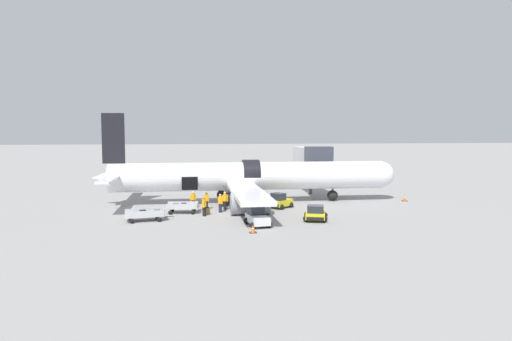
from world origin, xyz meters
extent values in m
plane|color=gray|center=(0.00, 0.00, 0.00)|extent=(500.00, 500.00, 0.00)
cylinder|color=#4C4C51|center=(10.94, 11.98, 1.75)|extent=(0.60, 0.60, 3.50)
cube|color=silver|center=(10.94, 11.98, 4.70)|extent=(2.41, 8.98, 2.41)
cube|color=#333842|center=(10.94, 8.09, 4.70)|extent=(3.14, 1.60, 2.90)
cylinder|color=white|center=(2.52, 5.93, 2.97)|extent=(30.60, 3.11, 3.11)
sphere|color=white|center=(17.82, 5.93, 2.97)|extent=(2.96, 2.96, 2.96)
cone|color=white|center=(-12.78, 5.93, 2.97)|extent=(3.58, 2.87, 2.87)
cylinder|color=black|center=(2.52, 5.90, 3.25)|extent=(1.84, 3.12, 3.12)
cube|color=black|center=(-12.19, 5.93, 7.20)|extent=(2.34, 0.28, 5.34)
cube|color=white|center=(-12.03, 1.97, 3.29)|extent=(1.25, 7.91, 0.20)
cube|color=white|center=(-12.03, 9.89, 3.29)|extent=(1.25, 7.91, 0.20)
cube|color=white|center=(1.30, -1.60, 2.12)|extent=(2.97, 14.13, 0.40)
cube|color=white|center=(1.30, 13.46, 2.12)|extent=(2.97, 14.13, 0.40)
cylinder|color=gray|center=(1.50, -1.56, 1.06)|extent=(3.73, 2.06, 2.06)
cylinder|color=gray|center=(1.50, 13.42, 1.06)|extent=(3.73, 2.06, 2.06)
cube|color=black|center=(-4.21, 4.39, 2.43)|extent=(1.70, 0.12, 1.40)
cylinder|color=#56565B|center=(12.01, 5.93, 1.40)|extent=(0.22, 0.22, 1.59)
sphere|color=black|center=(12.01, 5.93, 0.61)|extent=(1.22, 1.22, 1.22)
cylinder|color=#56565B|center=(-0.54, 3.67, 1.40)|extent=(0.22, 0.22, 1.59)
sphere|color=black|center=(-0.54, 3.67, 0.61)|extent=(1.22, 1.22, 1.22)
cylinder|color=#56565B|center=(-0.54, 8.19, 1.40)|extent=(0.22, 0.22, 1.59)
sphere|color=black|center=(-0.54, 8.19, 0.61)|extent=(1.22, 1.22, 1.22)
cube|color=silver|center=(1.47, -6.74, 0.57)|extent=(1.82, 3.16, 0.67)
cube|color=#232833|center=(1.39, -6.22, 1.28)|extent=(1.38, 1.50, 0.74)
cube|color=black|center=(1.25, -5.21, 0.44)|extent=(1.27, 0.30, 0.34)
sphere|color=black|center=(1.98, -5.64, 0.28)|extent=(0.56, 0.56, 0.56)
sphere|color=black|center=(0.66, -5.83, 0.28)|extent=(0.56, 0.56, 0.56)
sphere|color=black|center=(2.27, -7.65, 0.28)|extent=(0.56, 0.56, 0.56)
sphere|color=black|center=(0.95, -7.84, 0.28)|extent=(0.56, 0.56, 0.56)
cube|color=yellow|center=(5.15, 1.89, 0.56)|extent=(2.82, 2.76, 0.64)
cube|color=#232833|center=(4.83, 1.60, 1.24)|extent=(1.67, 1.68, 0.72)
cube|color=black|center=(4.20, 1.02, 0.43)|extent=(0.98, 1.06, 0.32)
sphere|color=black|center=(4.06, 1.84, 0.28)|extent=(0.56, 0.56, 0.56)
sphere|color=black|center=(5.00, 0.81, 0.28)|extent=(0.56, 0.56, 0.56)
sphere|color=black|center=(5.30, 2.97, 0.28)|extent=(0.56, 0.56, 0.56)
sphere|color=black|center=(6.24, 1.94, 0.28)|extent=(0.56, 0.56, 0.56)
cube|color=yellow|center=(6.98, -4.97, 0.51)|extent=(2.48, 3.37, 0.54)
cube|color=#232833|center=(6.83, -5.47, 1.10)|extent=(1.75, 1.71, 0.64)
cube|color=black|center=(6.53, -6.46, 0.40)|extent=(1.47, 0.55, 0.27)
sphere|color=black|center=(5.92, -5.72, 0.28)|extent=(0.56, 0.56, 0.56)
sphere|color=black|center=(7.44, -6.18, 0.28)|extent=(0.56, 0.56, 0.56)
sphere|color=black|center=(6.52, -3.76, 0.28)|extent=(0.56, 0.56, 0.56)
sphere|color=black|center=(8.04, -4.22, 0.28)|extent=(0.56, 0.56, 0.56)
cube|color=#B7BABF|center=(-4.94, 0.31, 0.51)|extent=(3.16, 1.85, 0.05)
cube|color=#B7BABF|center=(-3.45, 0.20, 0.78)|extent=(0.18, 1.62, 0.48)
cube|color=#B7BABF|center=(-5.00, -0.47, 0.78)|extent=(2.98, 0.29, 0.48)
cube|color=#B7BABF|center=(-4.88, 1.09, 0.78)|extent=(2.98, 0.29, 0.48)
cube|color=#333338|center=(-2.97, 0.16, 0.30)|extent=(0.90, 0.15, 0.06)
sphere|color=black|center=(-3.94, -0.58, 0.20)|extent=(0.40, 0.40, 0.40)
sphere|color=black|center=(-3.81, 1.04, 0.20)|extent=(0.40, 0.40, 0.40)
sphere|color=black|center=(-6.06, -0.42, 0.20)|extent=(0.40, 0.40, 0.40)
sphere|color=black|center=(-5.94, 1.20, 0.20)|extent=(0.40, 0.40, 0.40)
cube|color=#4C1E1E|center=(-4.78, 0.13, 0.78)|extent=(0.50, 0.26, 0.49)
cube|color=#1E2347|center=(-4.12, -0.01, 0.68)|extent=(0.51, 0.26, 0.29)
cube|color=#721951|center=(-5.56, 0.27, 0.75)|extent=(0.57, 0.30, 0.42)
cube|color=#B7BABF|center=(-8.17, -3.29, 0.45)|extent=(3.60, 2.18, 0.05)
cube|color=#B7BABF|center=(-6.54, -2.97, 0.75)|extent=(0.36, 1.54, 0.54)
cube|color=#B7BABF|center=(-8.02, -4.03, 0.75)|extent=(3.25, 0.70, 0.54)
cube|color=#B7BABF|center=(-8.31, -2.56, 0.75)|extent=(3.25, 0.70, 0.54)
cube|color=#333338|center=(-6.07, -2.88, 0.26)|extent=(0.90, 0.25, 0.06)
sphere|color=black|center=(-6.86, -3.83, 0.20)|extent=(0.40, 0.40, 0.40)
sphere|color=black|center=(-7.16, -2.30, 0.20)|extent=(0.40, 0.40, 0.40)
sphere|color=black|center=(-9.17, -4.28, 0.20)|extent=(0.40, 0.40, 0.40)
sphere|color=black|center=(-9.47, -2.75, 0.20)|extent=(0.40, 0.40, 0.40)
cube|color=#1E2347|center=(-8.33, -3.37, 0.75)|extent=(0.57, 0.40, 0.54)
cube|color=#14472D|center=(-7.09, -3.03, 0.71)|extent=(0.53, 0.28, 0.47)
cube|color=olive|center=(-8.91, -3.29, 0.69)|extent=(0.39, 0.35, 0.41)
cylinder|color=black|center=(-0.67, 1.55, 0.45)|extent=(0.39, 0.39, 0.90)
cylinder|color=orange|center=(-0.67, 1.55, 1.25)|extent=(0.50, 0.50, 0.70)
sphere|color=tan|center=(-0.67, 1.55, 1.72)|extent=(0.25, 0.25, 0.25)
cylinder|color=orange|center=(-0.92, 1.61, 1.17)|extent=(0.16, 0.16, 0.65)
cylinder|color=orange|center=(-0.43, 1.50, 1.17)|extent=(0.16, 0.16, 0.65)
cylinder|color=black|center=(-3.88, 2.86, 0.43)|extent=(0.33, 0.33, 0.87)
cylinder|color=orange|center=(-3.88, 2.86, 1.21)|extent=(0.42, 0.42, 0.68)
sphere|color=beige|center=(-3.88, 2.86, 1.67)|extent=(0.24, 0.24, 0.24)
cylinder|color=orange|center=(-3.63, 2.85, 1.13)|extent=(0.13, 0.13, 0.63)
cylinder|color=orange|center=(-4.12, 2.86, 1.13)|extent=(0.13, 0.13, 0.63)
cylinder|color=black|center=(-2.53, 2.05, 0.43)|extent=(0.44, 0.44, 0.86)
cylinder|color=orange|center=(-2.53, 2.05, 1.20)|extent=(0.57, 0.57, 0.68)
sphere|color=brown|center=(-2.53, 2.05, 1.65)|extent=(0.24, 0.24, 0.24)
cylinder|color=orange|center=(-2.72, 2.20, 1.12)|extent=(0.18, 0.18, 0.62)
cylinder|color=orange|center=(-2.35, 1.90, 1.12)|extent=(0.18, 0.18, 0.62)
cylinder|color=black|center=(-2.87, -1.65, 0.44)|extent=(0.37, 0.37, 0.89)
cylinder|color=orange|center=(-2.87, -1.65, 1.24)|extent=(0.47, 0.47, 0.70)
sphere|color=#9E7556|center=(-2.87, -1.65, 1.71)|extent=(0.25, 0.25, 0.25)
cylinder|color=orange|center=(-2.91, -1.90, 1.16)|extent=(0.15, 0.15, 0.64)
cylinder|color=orange|center=(-2.83, -1.41, 1.16)|extent=(0.15, 0.15, 0.64)
cylinder|color=#1E2338|center=(-1.25, 0.06, 0.44)|extent=(0.46, 0.46, 0.88)
cylinder|color=orange|center=(-1.25, 0.06, 1.23)|extent=(0.58, 0.58, 0.70)
sphere|color=tan|center=(-1.25, 0.06, 1.70)|extent=(0.24, 0.24, 0.24)
cylinder|color=orange|center=(-1.09, -0.12, 1.15)|extent=(0.19, 0.19, 0.64)
cylinder|color=orange|center=(-1.42, 0.24, 1.15)|extent=(0.19, 0.19, 0.64)
cube|color=olive|center=(-2.53, -0.86, 0.31)|extent=(0.55, 0.31, 0.62)
cube|color=black|center=(-2.53, -0.86, 0.68)|extent=(0.34, 0.06, 0.12)
cube|color=#2D2D33|center=(-7.43, -0.68, 0.23)|extent=(0.59, 0.39, 0.47)
cube|color=black|center=(-7.43, -0.68, 0.53)|extent=(0.34, 0.13, 0.12)
cube|color=black|center=(20.11, 4.56, 0.01)|extent=(0.58, 0.58, 0.03)
cone|color=orange|center=(20.11, 4.56, 0.40)|extent=(0.43, 0.43, 0.79)
cylinder|color=white|center=(20.11, 4.56, 0.44)|extent=(0.25, 0.25, 0.10)
cube|color=black|center=(0.72, -9.29, 0.01)|extent=(0.56, 0.56, 0.03)
cone|color=orange|center=(0.72, -9.29, 0.31)|extent=(0.42, 0.42, 0.63)
cylinder|color=white|center=(0.72, -9.29, 0.34)|extent=(0.24, 0.24, 0.08)
cube|color=black|center=(2.78, -0.55, 0.01)|extent=(0.64, 0.64, 0.03)
cone|color=orange|center=(2.78, -0.55, 0.32)|extent=(0.48, 0.48, 0.63)
cylinder|color=white|center=(2.78, -0.55, 0.35)|extent=(0.28, 0.28, 0.08)
camera|label=1|loc=(-3.99, -44.20, 7.91)|focal=32.00mm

